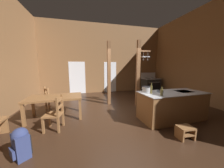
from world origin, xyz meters
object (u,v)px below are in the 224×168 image
(bottle_short_on_counter, at_px, (162,92))
(stove_range, at_px, (151,85))
(dining_table, at_px, (55,99))
(mixing_bowl_on_counter, at_px, (160,91))
(backpack, at_px, (20,142))
(bottle_tall_on_counter, at_px, (151,89))
(step_stool, at_px, (185,131))
(kitchen_island, at_px, (171,105))
(stockpot_on_counter, at_px, (147,89))
(ladderback_chair_near_window, at_px, (51,99))
(ladderback_chair_by_post, at_px, (55,114))

(bottle_short_on_counter, bearing_deg, stove_range, 60.69)
(dining_table, distance_m, mixing_bowl_on_counter, 3.48)
(stove_range, xyz_separation_m, backpack, (-5.72, -4.66, -0.17))
(bottle_tall_on_counter, height_order, bottle_short_on_counter, bottle_tall_on_counter)
(step_stool, distance_m, bottle_tall_on_counter, 1.35)
(step_stool, bearing_deg, dining_table, 148.71)
(step_stool, bearing_deg, bottle_short_on_counter, 105.35)
(kitchen_island, bearing_deg, stockpot_on_counter, 164.11)
(stockpot_on_counter, relative_size, bottle_tall_on_counter, 1.06)
(mixing_bowl_on_counter, bearing_deg, backpack, -167.19)
(kitchen_island, height_order, stove_range, stove_range)
(ladderback_chair_near_window, relative_size, stockpot_on_counter, 2.67)
(backpack, distance_m, bottle_tall_on_counter, 3.34)
(kitchen_island, relative_size, dining_table, 1.27)
(ladderback_chair_near_window, relative_size, backpack, 1.59)
(stove_range, xyz_separation_m, stockpot_on_counter, (-2.54, -3.70, 0.52))
(stockpot_on_counter, bearing_deg, bottle_tall_on_counter, -89.58)
(backpack, height_order, bottle_tall_on_counter, bottle_tall_on_counter)
(bottle_tall_on_counter, xyz_separation_m, bottle_short_on_counter, (0.16, -0.28, -0.03))
(bottle_short_on_counter, bearing_deg, dining_table, 157.14)
(dining_table, bearing_deg, stockpot_on_counter, -14.79)
(ladderback_chair_by_post, xyz_separation_m, bottle_tall_on_counter, (2.78, -0.23, 0.59))
(dining_table, relative_size, bottle_tall_on_counter, 5.16)
(backpack, bearing_deg, ladderback_chair_near_window, 92.69)
(mixing_bowl_on_counter, bearing_deg, stockpot_on_counter, 160.07)
(step_stool, relative_size, ladderback_chair_near_window, 0.39)
(ladderback_chair_by_post, bearing_deg, bottle_short_on_counter, -9.69)
(stove_range, xyz_separation_m, ladderback_chair_near_window, (-5.84, -2.06, -0.03))
(kitchen_island, height_order, step_stool, kitchen_island)
(ladderback_chair_near_window, distance_m, mixing_bowl_on_counter, 4.14)
(dining_table, height_order, mixing_bowl_on_counter, mixing_bowl_on_counter)
(stockpot_on_counter, bearing_deg, ladderback_chair_near_window, 153.65)
(backpack, height_order, bottle_short_on_counter, bottle_short_on_counter)
(ladderback_chair_near_window, height_order, backpack, ladderback_chair_near_window)
(dining_table, bearing_deg, bottle_short_on_counter, -22.86)
(ladderback_chair_by_post, bearing_deg, ladderback_chair_near_window, 107.58)
(step_stool, xyz_separation_m, ladderback_chair_near_window, (-3.66, 2.86, 0.27))
(kitchen_island, xyz_separation_m, step_stool, (-0.46, -0.99, -0.28))
(ladderback_chair_near_window, bearing_deg, kitchen_island, -24.42)
(mixing_bowl_on_counter, relative_size, bottle_short_on_counter, 0.80)
(dining_table, height_order, ladderback_chair_near_window, ladderback_chair_near_window)
(kitchen_island, height_order, bottle_short_on_counter, bottle_short_on_counter)
(step_stool, bearing_deg, kitchen_island, 65.32)
(stockpot_on_counter, distance_m, bottle_short_on_counter, 0.55)
(ladderback_chair_by_post, bearing_deg, dining_table, 101.55)
(kitchen_island, xyz_separation_m, mixing_bowl_on_counter, (-0.41, 0.09, 0.49))
(stove_range, distance_m, mixing_bowl_on_counter, 4.42)
(ladderback_chair_near_window, xyz_separation_m, mixing_bowl_on_counter, (3.70, -1.78, 0.49))
(backpack, xyz_separation_m, mixing_bowl_on_counter, (3.58, 0.81, 0.63))
(stockpot_on_counter, relative_size, mixing_bowl_on_counter, 1.74)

